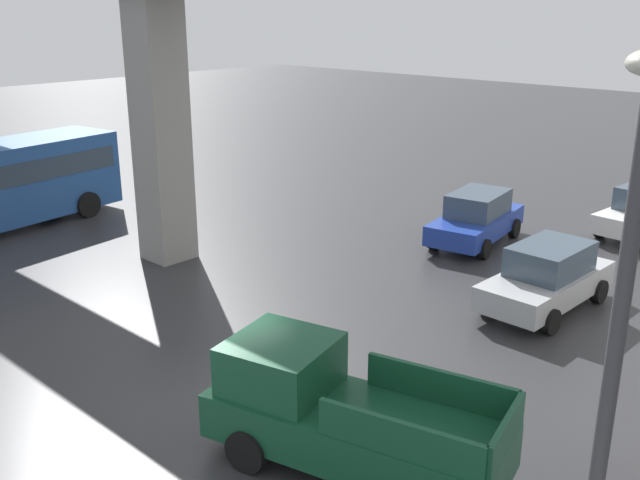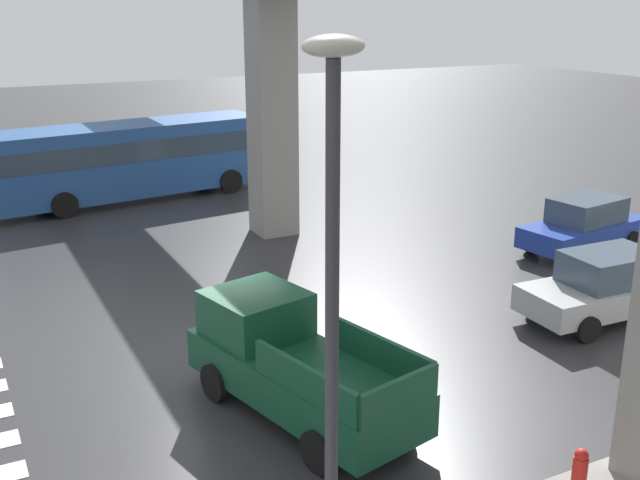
{
  "view_description": "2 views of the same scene",
  "coord_description": "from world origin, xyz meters",
  "px_view_note": "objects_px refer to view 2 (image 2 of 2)",
  "views": [
    {
      "loc": [
        9.98,
        -7.59,
        7.57
      ],
      "look_at": [
        -1.06,
        4.32,
        2.23
      ],
      "focal_mm": 40.42,
      "sensor_mm": 36.0,
      "label": 1
    },
    {
      "loc": [
        14.94,
        -5.03,
        7.57
      ],
      "look_at": [
        -0.97,
        3.02,
        1.95
      ],
      "focal_mm": 42.91,
      "sensor_mm": 36.0,
      "label": 2
    }
  ],
  "objects_px": {
    "pickup_truck": "(292,363)",
    "sedan_blue": "(584,225)",
    "street_lamp_near_corner": "(332,283)",
    "city_bus": "(129,156)",
    "fire_hydrant": "(580,472)",
    "sedan_silver": "(606,286)"
  },
  "relations": [
    {
      "from": "pickup_truck",
      "to": "sedan_blue",
      "type": "height_order",
      "value": "pickup_truck"
    },
    {
      "from": "sedan_blue",
      "to": "street_lamp_near_corner",
      "type": "relative_size",
      "value": 0.62
    },
    {
      "from": "sedan_blue",
      "to": "street_lamp_near_corner",
      "type": "bearing_deg",
      "value": -55.39
    },
    {
      "from": "city_bus",
      "to": "street_lamp_near_corner",
      "type": "bearing_deg",
      "value": -7.29
    },
    {
      "from": "pickup_truck",
      "to": "sedan_blue",
      "type": "bearing_deg",
      "value": 111.15
    },
    {
      "from": "street_lamp_near_corner",
      "to": "fire_hydrant",
      "type": "xyz_separation_m",
      "value": [
        -0.4,
        4.66,
        -4.13
      ]
    },
    {
      "from": "pickup_truck",
      "to": "city_bus",
      "type": "height_order",
      "value": "city_bus"
    },
    {
      "from": "sedan_blue",
      "to": "sedan_silver",
      "type": "distance_m",
      "value": 5.45
    },
    {
      "from": "sedan_silver",
      "to": "city_bus",
      "type": "bearing_deg",
      "value": -156.09
    },
    {
      "from": "city_bus",
      "to": "street_lamp_near_corner",
      "type": "relative_size",
      "value": 1.52
    },
    {
      "from": "pickup_truck",
      "to": "fire_hydrant",
      "type": "height_order",
      "value": "pickup_truck"
    },
    {
      "from": "street_lamp_near_corner",
      "to": "sedan_silver",
      "type": "bearing_deg",
      "value": 117.39
    },
    {
      "from": "sedan_silver",
      "to": "street_lamp_near_corner",
      "type": "height_order",
      "value": "street_lamp_near_corner"
    },
    {
      "from": "sedan_blue",
      "to": "fire_hydrant",
      "type": "xyz_separation_m",
      "value": [
        9.22,
        -9.29,
        -0.42
      ]
    },
    {
      "from": "city_bus",
      "to": "street_lamp_near_corner",
      "type": "xyz_separation_m",
      "value": [
        22.55,
        -2.88,
        2.83
      ]
    },
    {
      "from": "sedan_blue",
      "to": "street_lamp_near_corner",
      "type": "xyz_separation_m",
      "value": [
        9.62,
        -13.94,
        3.7
      ]
    },
    {
      "from": "street_lamp_near_corner",
      "to": "fire_hydrant",
      "type": "bearing_deg",
      "value": 94.91
    },
    {
      "from": "city_bus",
      "to": "street_lamp_near_corner",
      "type": "distance_m",
      "value": 22.91
    },
    {
      "from": "pickup_truck",
      "to": "sedan_silver",
      "type": "height_order",
      "value": "pickup_truck"
    },
    {
      "from": "pickup_truck",
      "to": "fire_hydrant",
      "type": "bearing_deg",
      "value": 32.98
    },
    {
      "from": "sedan_blue",
      "to": "street_lamp_near_corner",
      "type": "distance_m",
      "value": 17.34
    },
    {
      "from": "pickup_truck",
      "to": "sedan_silver",
      "type": "relative_size",
      "value": 1.24
    }
  ]
}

